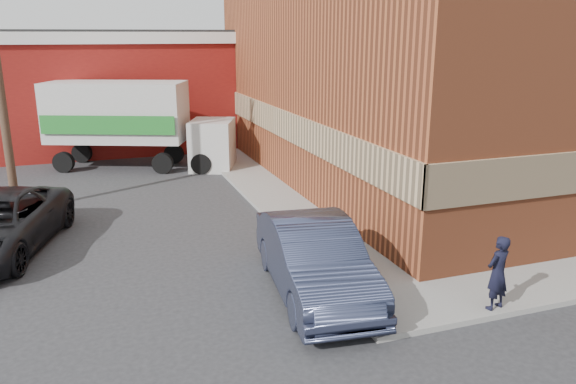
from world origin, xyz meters
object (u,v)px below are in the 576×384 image
object	(u,v)px
brick_building	(457,54)
box_truck	(134,119)
man	(498,273)
warehouse	(67,89)
sedan	(315,259)

from	to	relation	value
brick_building	box_truck	world-z (taller)	brick_building
man	box_truck	size ratio (longest dim) A/B	0.20
brick_building	warehouse	bearing A→B (deg)	142.80
warehouse	box_truck	world-z (taller)	warehouse
man	sedan	xyz separation A→B (m)	(-3.05, 2.05, -0.08)
brick_building	box_truck	distance (m)	13.12
warehouse	sedan	distance (m)	20.28
man	sedan	bearing A→B (deg)	-49.12
brick_building	man	xyz separation A→B (m)	(-6.25, -10.55, -3.80)
brick_building	box_truck	xyz separation A→B (m)	(-11.85, 4.96, -2.64)
sedan	man	bearing A→B (deg)	-27.59
warehouse	box_truck	size ratio (longest dim) A/B	2.18
brick_building	warehouse	distance (m)	18.30
sedan	box_truck	bearing A→B (deg)	107.11
warehouse	sedan	size ratio (longest dim) A/B	3.34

